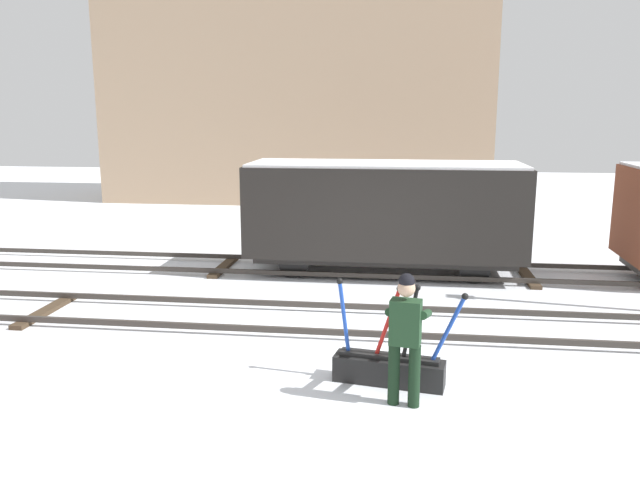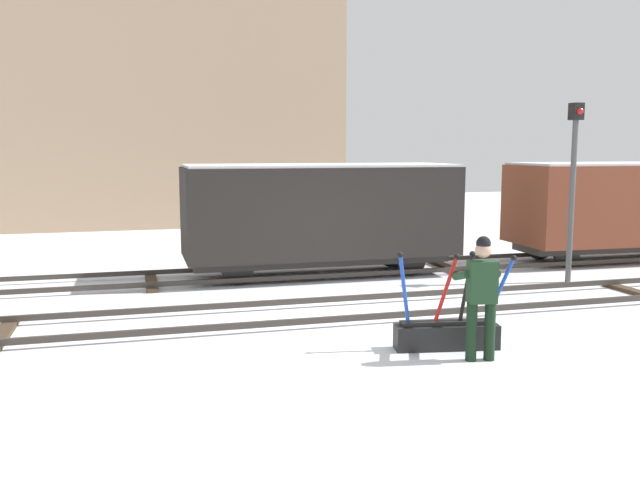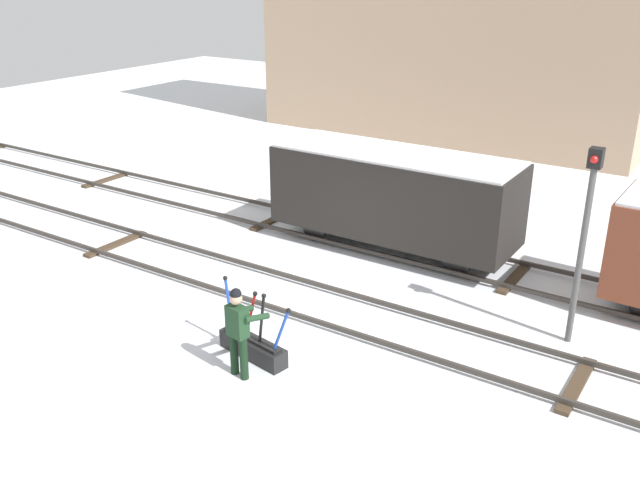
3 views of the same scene
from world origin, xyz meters
name	(u,v)px [view 2 (image 2 of 3)]	position (x,y,z in m)	size (l,w,h in m)	color
ground_plane	(361,314)	(0.00, 0.00, 0.00)	(60.00, 60.00, 0.00)	silver
track_main_line	(361,308)	(0.00, 0.00, 0.11)	(44.00, 1.94, 0.18)	#38332D
track_siding_near	(309,272)	(0.00, 3.72, 0.11)	(44.00, 1.94, 0.18)	#38332D
switch_lever_frame	(447,332)	(0.53, -2.31, 0.25)	(1.79, 0.61, 1.45)	black
rail_worker	(481,291)	(0.73, -2.92, 0.97)	(0.62, 0.73, 1.74)	black
signal_post	(573,174)	(5.31, 1.52, 2.37)	(0.24, 0.32, 3.87)	#4C4C4C
apartment_building	(132,59)	(-3.71, 16.45, 6.33)	(15.92, 5.25, 12.66)	tan
freight_car_back_track	(320,212)	(0.28, 3.72, 1.46)	(6.16, 2.11, 2.56)	#2D2B28
freight_car_far_end	(613,205)	(8.14, 3.72, 1.46)	(5.26, 2.31, 2.55)	#2D2B28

